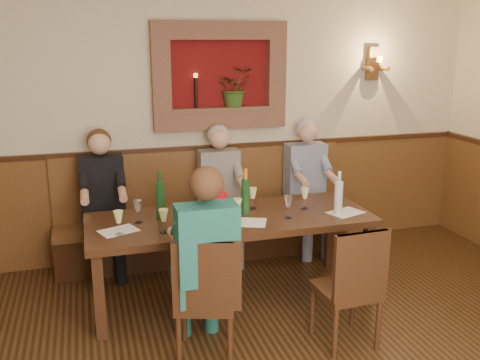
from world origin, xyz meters
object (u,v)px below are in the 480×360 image
object	(u,v)px
person_bench_right	(308,198)
spittoon_bucket	(214,207)
person_bench_left	(105,216)
chair_near_right	(346,309)
dining_table	(230,225)
chair_near_left	(206,321)
bench	(206,227)
wine_bottle_green_b	(160,200)
person_chair_front	(205,278)
water_bottle	(338,197)
person_bench_mid	(221,206)
wine_bottle_green_a	(246,195)

from	to	relation	value
person_bench_right	spittoon_bucket	distance (m)	1.57
person_bench_left	spittoon_bucket	xyz separation A→B (m)	(0.85, -0.92, 0.29)
chair_near_right	dining_table	bearing A→B (deg)	120.69
chair_near_left	person_bench_left	size ratio (longest dim) A/B	0.66
bench	wine_bottle_green_b	distance (m)	1.18
chair_near_left	person_chair_front	distance (m)	0.32
bench	water_bottle	size ratio (longest dim) A/B	7.88
dining_table	chair_near_left	xyz separation A→B (m)	(-0.41, -0.81, -0.41)
dining_table	person_chair_front	xyz separation A→B (m)	(-0.40, -0.78, -0.09)
chair_near_right	water_bottle	bearing A→B (deg)	66.83
dining_table	wine_bottle_green_b	world-z (taller)	wine_bottle_green_b
bench	chair_near_left	distance (m)	1.80
chair_near_left	person_bench_right	bearing A→B (deg)	64.81
person_bench_mid	person_chair_front	bearing A→B (deg)	-108.30
bench	wine_bottle_green_a	size ratio (longest dim) A/B	7.52
wine_bottle_green_a	water_bottle	distance (m)	0.79
chair_near_left	wine_bottle_green_b	world-z (taller)	wine_bottle_green_b
wine_bottle_green_b	water_bottle	world-z (taller)	wine_bottle_green_b
person_bench_right	water_bottle	bearing A→B (deg)	-99.61
chair_near_left	person_chair_front	world-z (taller)	person_chair_front
chair_near_left	spittoon_bucket	bearing A→B (deg)	88.12
dining_table	wine_bottle_green_a	bearing A→B (deg)	14.20
person_bench_mid	water_bottle	size ratio (longest dim) A/B	3.65
chair_near_left	chair_near_right	distance (m)	1.04
wine_bottle_green_a	water_bottle	size ratio (longest dim) A/B	1.05
bench	person_bench_left	bearing A→B (deg)	-174.09
chair_near_right	spittoon_bucket	size ratio (longest dim) A/B	3.85
dining_table	water_bottle	size ratio (longest dim) A/B	6.30
chair_near_right	person_bench_right	size ratio (longest dim) A/B	0.66
chair_near_right	spittoon_bucket	xyz separation A→B (m)	(-0.79, 0.86, 0.60)
person_chair_front	wine_bottle_green_b	distance (m)	0.95
wine_bottle_green_a	water_bottle	xyz separation A→B (m)	(0.75, -0.24, -0.01)
person_bench_mid	bench	bearing A→B (deg)	142.01
chair_near_right	person_bench_right	distance (m)	1.86
person_bench_left	person_bench_right	distance (m)	2.09
dining_table	bench	xyz separation A→B (m)	(0.00, 0.94, -0.35)
person_chair_front	spittoon_bucket	bearing A→B (deg)	70.94
water_bottle	spittoon_bucket	bearing A→B (deg)	173.42
spittoon_bucket	person_bench_mid	bearing A→B (deg)	72.27
bench	person_bench_right	world-z (taller)	person_bench_right
person_bench_mid	wine_bottle_green_b	size ratio (longest dim) A/B	3.38
bench	person_chair_front	xyz separation A→B (m)	(-0.40, -1.72, 0.26)
bench	wine_bottle_green_a	distance (m)	1.09
wine_bottle_green_a	wine_bottle_green_b	bearing A→B (deg)	175.37
chair_near_right	spittoon_bucket	world-z (taller)	spittoon_bucket
bench	chair_near_left	xyz separation A→B (m)	(-0.41, -1.75, -0.06)
bench	person_bench_right	bearing A→B (deg)	-5.58
bench	wine_bottle_green_a	world-z (taller)	wine_bottle_green_a
person_bench_right	dining_table	bearing A→B (deg)	-142.10
water_bottle	bench	bearing A→B (deg)	128.02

